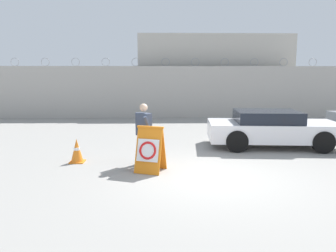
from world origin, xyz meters
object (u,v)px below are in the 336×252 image
Objects in this scene: parked_car_rear_sedan at (272,128)px; security_guard at (144,131)px; traffic_cone_mid at (77,151)px; barricade_sign at (150,149)px.

security_guard is at bearing -148.87° from parked_car_rear_sedan.
traffic_cone_mid is 0.15× the size of parked_car_rear_sedan.
security_guard is at bearing -7.35° from traffic_cone_mid.
barricade_sign is 4.93m from parked_car_rear_sedan.
barricade_sign is 2.29m from traffic_cone_mid.
security_guard reaches higher than parked_car_rear_sedan.
barricade_sign is at bearing -140.58° from parked_car_rear_sedan.
security_guard is 0.38× the size of parked_car_rear_sedan.
traffic_cone_mid is at bearing 174.92° from barricade_sign.
traffic_cone_mid is (-2.07, 0.95, -0.25)m from barricade_sign.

